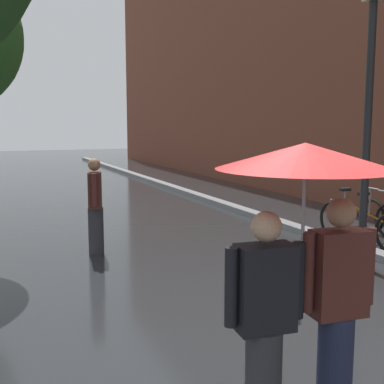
% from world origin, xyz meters
% --- Properties ---
extents(kerb_strip, '(0.30, 36.00, 0.12)m').
position_xyz_m(kerb_strip, '(3.20, 10.00, 0.06)').
color(kerb_strip, slate).
rests_on(kerb_strip, ground).
extents(parked_bicycle_2, '(1.12, 0.76, 0.96)m').
position_xyz_m(parked_bicycle_2, '(3.94, 3.98, 0.38)').
color(parked_bicycle_2, black).
rests_on(parked_bicycle_2, ground).
extents(parked_bicycle_3, '(1.10, 0.73, 0.96)m').
position_xyz_m(parked_bicycle_3, '(4.03, 4.57, 0.38)').
color(parked_bicycle_3, black).
rests_on(parked_bicycle_3, ground).
extents(couple_under_umbrella, '(1.23, 1.23, 2.09)m').
position_xyz_m(couple_under_umbrella, '(-0.74, -0.31, 1.45)').
color(couple_under_umbrella, '#2D2D33').
rests_on(couple_under_umbrella, ground).
extents(street_lamp_post, '(0.24, 0.24, 4.31)m').
position_xyz_m(street_lamp_post, '(2.60, 2.73, 2.52)').
color(street_lamp_post, black).
rests_on(street_lamp_post, ground).
extents(pedestrian_walking_midground, '(0.31, 0.58, 1.65)m').
position_xyz_m(pedestrian_walking_midground, '(-1.03, 5.12, 0.84)').
color(pedestrian_walking_midground, '#2D2D33').
rests_on(pedestrian_walking_midground, ground).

